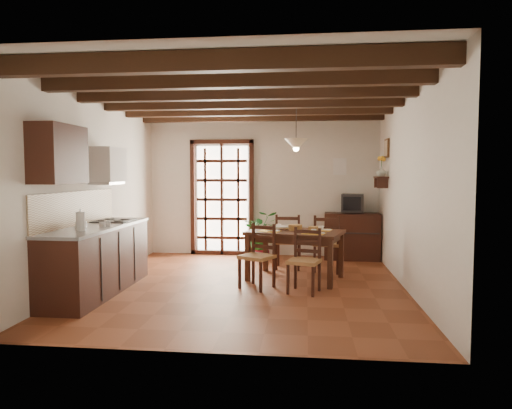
# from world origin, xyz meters

# --- Properties ---
(ground_plane) EXTENTS (5.00, 5.00, 0.00)m
(ground_plane) POSITION_xyz_m (0.00, 0.00, 0.00)
(ground_plane) COLOR brown
(room_shell) EXTENTS (4.52, 5.02, 2.81)m
(room_shell) POSITION_xyz_m (0.00, 0.00, 1.82)
(room_shell) COLOR silver
(room_shell) RESTS_ON ground_plane
(ceiling_beams) EXTENTS (4.50, 4.34, 0.20)m
(ceiling_beams) POSITION_xyz_m (0.00, 0.00, 2.69)
(ceiling_beams) COLOR black
(ceiling_beams) RESTS_ON room_shell
(french_door) EXTENTS (1.26, 0.11, 2.32)m
(french_door) POSITION_xyz_m (-0.80, 2.45, 1.18)
(french_door) COLOR white
(french_door) RESTS_ON ground_plane
(kitchen_counter) EXTENTS (0.64, 2.25, 1.38)m
(kitchen_counter) POSITION_xyz_m (-1.96, -0.60, 0.47)
(kitchen_counter) COLOR black
(kitchen_counter) RESTS_ON ground_plane
(upper_cabinet) EXTENTS (0.35, 0.80, 0.70)m
(upper_cabinet) POSITION_xyz_m (-2.08, -1.30, 1.85)
(upper_cabinet) COLOR black
(upper_cabinet) RESTS_ON room_shell
(range_hood) EXTENTS (0.38, 0.60, 0.54)m
(range_hood) POSITION_xyz_m (-2.05, -0.05, 1.73)
(range_hood) COLOR white
(range_hood) RESTS_ON room_shell
(counter_items) EXTENTS (0.50, 1.43, 0.25)m
(counter_items) POSITION_xyz_m (-1.95, -0.51, 0.96)
(counter_items) COLOR black
(counter_items) RESTS_ON kitchen_counter
(dining_table) EXTENTS (1.57, 1.23, 0.75)m
(dining_table) POSITION_xyz_m (0.70, 0.48, 0.65)
(dining_table) COLOR #3C1F13
(dining_table) RESTS_ON ground_plane
(chair_near_left) EXTENTS (0.56, 0.55, 0.90)m
(chair_near_left) POSITION_xyz_m (0.18, -0.11, 0.28)
(chair_near_left) COLOR #A27345
(chair_near_left) RESTS_ON ground_plane
(chair_near_right) EXTENTS (0.50, 0.48, 0.87)m
(chair_near_right) POSITION_xyz_m (0.84, -0.30, 0.27)
(chair_near_right) COLOR #A27345
(chair_near_right) RESTS_ON ground_plane
(chair_far_left) EXTENTS (0.45, 0.43, 0.94)m
(chair_far_left) POSITION_xyz_m (0.56, 1.25, 0.29)
(chair_far_left) COLOR #A27345
(chair_far_left) RESTS_ON ground_plane
(chair_far_right) EXTENTS (0.52, 0.50, 0.94)m
(chair_far_right) POSITION_xyz_m (1.22, 1.06, 0.30)
(chair_far_right) COLOR #A27345
(chair_far_right) RESTS_ON ground_plane
(table_setting) EXTENTS (1.00, 0.67, 0.09)m
(table_setting) POSITION_xyz_m (0.70, 0.48, 0.77)
(table_setting) COLOR yellow
(table_setting) RESTS_ON dining_table
(table_bowl) EXTENTS (0.26, 0.26, 0.05)m
(table_bowl) POSITION_xyz_m (0.47, 0.59, 0.77)
(table_bowl) COLOR white
(table_bowl) RESTS_ON dining_table
(sideboard) EXTENTS (1.05, 0.52, 0.87)m
(sideboard) POSITION_xyz_m (1.72, 2.23, 0.44)
(sideboard) COLOR black
(sideboard) RESTS_ON ground_plane
(crt_tv) EXTENTS (0.45, 0.42, 0.34)m
(crt_tv) POSITION_xyz_m (1.72, 2.22, 1.06)
(crt_tv) COLOR black
(crt_tv) RESTS_ON sideboard
(fuse_box) EXTENTS (0.25, 0.03, 0.32)m
(fuse_box) POSITION_xyz_m (1.50, 2.48, 1.75)
(fuse_box) COLOR white
(fuse_box) RESTS_ON room_shell
(plant_pot) EXTENTS (0.37, 0.37, 0.23)m
(plant_pot) POSITION_xyz_m (0.01, 2.12, 0.11)
(plant_pot) COLOR maroon
(plant_pot) RESTS_ON ground_plane
(potted_plant) EXTENTS (1.97, 1.78, 1.90)m
(potted_plant) POSITION_xyz_m (0.01, 2.12, 0.57)
(potted_plant) COLOR #144C19
(potted_plant) RESTS_ON ground_plane
(wall_shelf) EXTENTS (0.20, 0.42, 0.20)m
(wall_shelf) POSITION_xyz_m (2.14, 1.60, 1.51)
(wall_shelf) COLOR black
(wall_shelf) RESTS_ON room_shell
(shelf_vase) EXTENTS (0.15, 0.15, 0.15)m
(shelf_vase) POSITION_xyz_m (2.14, 1.60, 1.65)
(shelf_vase) COLOR #B2BFB2
(shelf_vase) RESTS_ON wall_shelf
(shelf_flowers) EXTENTS (0.14, 0.14, 0.36)m
(shelf_flowers) POSITION_xyz_m (2.14, 1.60, 1.86)
(shelf_flowers) COLOR yellow
(shelf_flowers) RESTS_ON shelf_vase
(framed_picture) EXTENTS (0.03, 0.32, 0.32)m
(framed_picture) POSITION_xyz_m (2.22, 1.60, 2.05)
(framed_picture) COLOR brown
(framed_picture) RESTS_ON room_shell
(pendant_lamp) EXTENTS (0.36, 0.36, 0.84)m
(pendant_lamp) POSITION_xyz_m (0.70, 0.58, 2.08)
(pendant_lamp) COLOR black
(pendant_lamp) RESTS_ON room_shell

